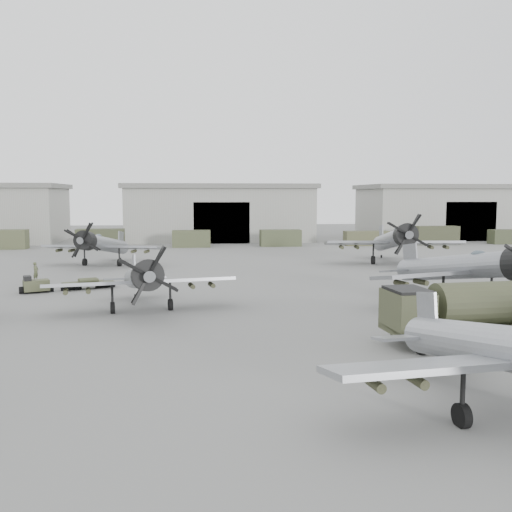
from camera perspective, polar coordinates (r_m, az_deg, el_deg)
The scene contains 17 objects.
ground at distance 28.54m, azimuth 3.21°, elevation -8.00°, with size 220.00×220.00×0.00m, color slate.
hangar_center at distance 89.39m, azimuth -3.71°, elevation 4.40°, with size 29.00×14.80×8.70m.
hangar_right at distance 99.01m, azimuth 18.89°, elevation 4.25°, with size 29.00×14.80×8.70m.
support_truck_1 at distance 80.92m, azimuth -23.60°, elevation 1.53°, with size 4.97×2.20×2.52m, color #474B31.
support_truck_2 at distance 78.32m, azimuth -15.30°, elevation 1.70°, with size 6.17×2.20×2.54m, color #373B26.
support_truck_3 at distance 77.47m, azimuth -6.49°, elevation 1.73°, with size 5.10×2.20×2.27m, color #42482F.
support_truck_4 at distance 78.49m, azimuth 2.46°, elevation 1.81°, with size 5.59×2.20×2.26m, color #41482F.
support_truck_5 at distance 81.37m, azimuth 10.98°, elevation 1.77°, with size 6.19×2.20×2.00m, color #494A30.
support_truck_6 at distance 85.02m, azimuth 17.56°, elevation 1.99°, with size 6.14×2.20×2.62m, color #373A25.
support_truck_7 at distance 90.26m, azimuth 24.08°, elevation 1.78°, with size 5.95×2.20×2.04m, color #3A3F29.
aircraft_mid_1 at distance 34.57m, azimuth -11.38°, elevation -2.15°, with size 11.43×10.29×4.54m.
aircraft_mid_2 at distance 38.57m, azimuth 20.64°, elevation -1.06°, with size 13.26×11.94×5.29m.
aircraft_far_0 at distance 58.19m, azimuth -15.24°, elevation 1.16°, with size 12.01×10.81×4.78m.
aircraft_far_1 at distance 59.19m, azimuth 13.70°, elevation 1.63°, with size 14.04×12.63×5.58m.
fuel_tanker at distance 28.36m, azimuth 19.99°, elevation -4.98°, with size 7.74×3.87×2.92m.
tug_trailer at distance 43.99m, azimuth -19.32°, elevation -2.71°, with size 6.36×3.42×1.28m.
ground_crew at distance 49.54m, azimuth -21.16°, elevation -1.48°, with size 0.57×0.38×1.57m, color #464B31.
Camera 1 is at (-4.85, -27.26, 6.92)m, focal length 40.00 mm.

